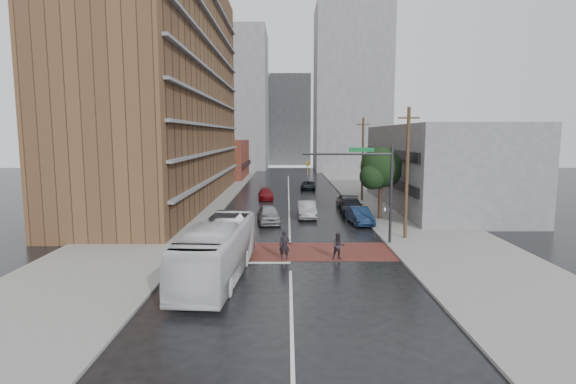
{
  "coord_description": "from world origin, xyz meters",
  "views": [
    {
      "loc": [
        -0.18,
        -29.55,
        7.93
      ],
      "look_at": [
        -0.13,
        5.38,
        3.5
      ],
      "focal_mm": 28.0,
      "sensor_mm": 36.0,
      "label": 1
    }
  ],
  "objects_px": {
    "suv_travel": "(308,185)",
    "car_parked_mid": "(351,206)",
    "transit_bus": "(218,250)",
    "car_parked_far": "(347,202)",
    "pedestrian_b": "(339,246)",
    "car_travel_c": "(266,194)",
    "car_travel_a": "(269,214)",
    "car_parked_near": "(360,216)",
    "pedestrian_a": "(284,245)",
    "car_travel_b": "(307,210)"
  },
  "relations": [
    {
      "from": "car_parked_mid",
      "to": "car_travel_c",
      "type": "bearing_deg",
      "value": 134.05
    },
    {
      "from": "pedestrian_b",
      "to": "suv_travel",
      "type": "xyz_separation_m",
      "value": [
        -0.23,
        37.14,
        -0.23
      ]
    },
    {
      "from": "pedestrian_a",
      "to": "car_travel_a",
      "type": "bearing_deg",
      "value": 102.06
    },
    {
      "from": "car_travel_c",
      "to": "car_travel_a",
      "type": "bearing_deg",
      "value": -91.32
    },
    {
      "from": "car_travel_b",
      "to": "pedestrian_a",
      "type": "bearing_deg",
      "value": -99.2
    },
    {
      "from": "pedestrian_a",
      "to": "suv_travel",
      "type": "relative_size",
      "value": 0.41
    },
    {
      "from": "car_parked_mid",
      "to": "car_parked_far",
      "type": "height_order",
      "value": "car_parked_mid"
    },
    {
      "from": "suv_travel",
      "to": "car_travel_a",
      "type": "bearing_deg",
      "value": -96.17
    },
    {
      "from": "pedestrian_a",
      "to": "car_travel_b",
      "type": "xyz_separation_m",
      "value": [
        2.06,
        14.65,
        -0.14
      ]
    },
    {
      "from": "car_travel_c",
      "to": "car_parked_near",
      "type": "xyz_separation_m",
      "value": [
        9.18,
        -15.66,
        0.12
      ]
    },
    {
      "from": "car_parked_mid",
      "to": "car_travel_a",
      "type": "bearing_deg",
      "value": -147.28
    },
    {
      "from": "transit_bus",
      "to": "pedestrian_b",
      "type": "xyz_separation_m",
      "value": [
        7.16,
        3.71,
        -0.71
      ]
    },
    {
      "from": "car_parked_far",
      "to": "car_parked_mid",
      "type": "bearing_deg",
      "value": -95.86
    },
    {
      "from": "car_parked_mid",
      "to": "car_parked_far",
      "type": "relative_size",
      "value": 1.2
    },
    {
      "from": "pedestrian_b",
      "to": "car_travel_c",
      "type": "relative_size",
      "value": 0.39
    },
    {
      "from": "pedestrian_a",
      "to": "suv_travel",
      "type": "distance_m",
      "value": 37.28
    },
    {
      "from": "car_travel_c",
      "to": "car_parked_mid",
      "type": "xyz_separation_m",
      "value": [
        9.18,
        -10.44,
        0.15
      ]
    },
    {
      "from": "suv_travel",
      "to": "car_parked_mid",
      "type": "relative_size",
      "value": 0.84
    },
    {
      "from": "pedestrian_b",
      "to": "car_parked_far",
      "type": "bearing_deg",
      "value": 72.9
    },
    {
      "from": "pedestrian_b",
      "to": "car_travel_c",
      "type": "height_order",
      "value": "pedestrian_b"
    },
    {
      "from": "suv_travel",
      "to": "car_parked_near",
      "type": "xyz_separation_m",
      "value": [
        3.43,
        -25.64,
        0.13
      ]
    },
    {
      "from": "pedestrian_a",
      "to": "car_parked_near",
      "type": "bearing_deg",
      "value": 64.71
    },
    {
      "from": "car_travel_a",
      "to": "car_parked_far",
      "type": "xyz_separation_m",
      "value": [
        8.19,
        8.08,
        -0.05
      ]
    },
    {
      "from": "pedestrian_b",
      "to": "car_travel_a",
      "type": "height_order",
      "value": "pedestrian_b"
    },
    {
      "from": "pedestrian_b",
      "to": "car_travel_a",
      "type": "relative_size",
      "value": 0.36
    },
    {
      "from": "car_travel_c",
      "to": "car_parked_near",
      "type": "distance_m",
      "value": 18.15
    },
    {
      "from": "transit_bus",
      "to": "pedestrian_a",
      "type": "relative_size",
      "value": 5.99
    },
    {
      "from": "transit_bus",
      "to": "car_parked_far",
      "type": "height_order",
      "value": "transit_bus"
    },
    {
      "from": "pedestrian_a",
      "to": "car_travel_a",
      "type": "relative_size",
      "value": 0.39
    },
    {
      "from": "pedestrian_a",
      "to": "car_parked_near",
      "type": "distance_m",
      "value": 13.29
    },
    {
      "from": "suv_travel",
      "to": "car_parked_mid",
      "type": "distance_m",
      "value": 20.71
    },
    {
      "from": "pedestrian_b",
      "to": "car_travel_c",
      "type": "xyz_separation_m",
      "value": [
        -5.98,
        27.16,
        -0.22
      ]
    },
    {
      "from": "suv_travel",
      "to": "car_parked_mid",
      "type": "xyz_separation_m",
      "value": [
        3.43,
        -20.42,
        0.15
      ]
    },
    {
      "from": "pedestrian_b",
      "to": "transit_bus",
      "type": "bearing_deg",
      "value": -160.6
    },
    {
      "from": "car_parked_near",
      "to": "car_parked_mid",
      "type": "bearing_deg",
      "value": 83.65
    },
    {
      "from": "pedestrian_a",
      "to": "car_travel_c",
      "type": "distance_m",
      "value": 27.28
    },
    {
      "from": "suv_travel",
      "to": "car_parked_mid",
      "type": "bearing_deg",
      "value": -75.91
    },
    {
      "from": "pedestrian_b",
      "to": "car_parked_far",
      "type": "relative_size",
      "value": 0.38
    },
    {
      "from": "suv_travel",
      "to": "transit_bus",
      "type": "bearing_deg",
      "value": -95.07
    },
    {
      "from": "transit_bus",
      "to": "car_parked_near",
      "type": "xyz_separation_m",
      "value": [
        10.35,
        15.21,
        -0.81
      ]
    },
    {
      "from": "pedestrian_a",
      "to": "car_travel_c",
      "type": "height_order",
      "value": "pedestrian_a"
    },
    {
      "from": "pedestrian_b",
      "to": "car_travel_b",
      "type": "distance_m",
      "value": 14.72
    },
    {
      "from": "car_parked_near",
      "to": "car_parked_far",
      "type": "distance_m",
      "value": 8.57
    },
    {
      "from": "car_travel_a",
      "to": "suv_travel",
      "type": "height_order",
      "value": "car_travel_a"
    },
    {
      "from": "pedestrian_a",
      "to": "car_travel_c",
      "type": "relative_size",
      "value": 0.43
    },
    {
      "from": "car_parked_far",
      "to": "suv_travel",
      "type": "bearing_deg",
      "value": 95.51
    },
    {
      "from": "transit_bus",
      "to": "car_parked_far",
      "type": "bearing_deg",
      "value": 70.31
    },
    {
      "from": "car_travel_b",
      "to": "car_parked_near",
      "type": "height_order",
      "value": "car_travel_b"
    },
    {
      "from": "car_travel_a",
      "to": "car_travel_c",
      "type": "bearing_deg",
      "value": 87.09
    },
    {
      "from": "car_parked_near",
      "to": "car_parked_mid",
      "type": "xyz_separation_m",
      "value": [
        0.0,
        5.22,
        0.03
      ]
    }
  ]
}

